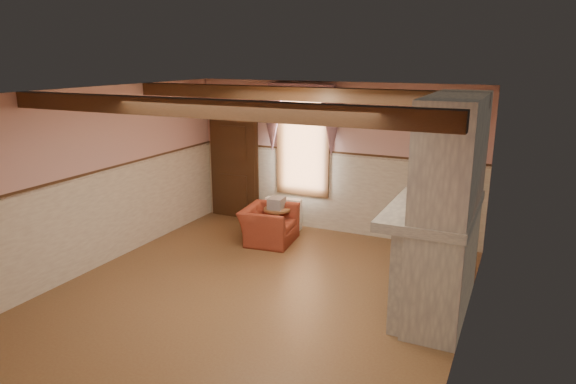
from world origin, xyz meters
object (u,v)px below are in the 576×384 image
at_px(armchair, 269,225).
at_px(oil_lamp, 440,187).
at_px(radiator, 284,213).
at_px(mantel_clock, 444,183).
at_px(bowl, 431,206).
at_px(side_table, 277,223).

bearing_deg(armchair, oil_lamp, -113.68).
height_order(radiator, mantel_clock, mantel_clock).
bearing_deg(radiator, mantel_clock, -28.78).
bearing_deg(mantel_clock, bowl, -90.00).
bearing_deg(armchair, radiator, -0.00).
bearing_deg(mantel_clock, oil_lamp, -90.00).
height_order(side_table, radiator, radiator).
relative_size(side_table, bowl, 1.45).
relative_size(side_table, oil_lamp, 1.96).
relative_size(armchair, oil_lamp, 3.51).
bearing_deg(side_table, radiator, 102.10).
bearing_deg(bowl, armchair, 152.99).
bearing_deg(oil_lamp, armchair, 162.75).
xyz_separation_m(armchair, oil_lamp, (3.04, -0.94, 1.24)).
height_order(side_table, bowl, bowl).
distance_m(side_table, mantel_clock, 3.36).
bearing_deg(oil_lamp, mantel_clock, 90.00).
xyz_separation_m(side_table, oil_lamp, (3.02, -1.23, 1.29)).
distance_m(bowl, oil_lamp, 0.61).
height_order(armchair, mantel_clock, mantel_clock).
relative_size(bowl, mantel_clock, 1.58).
distance_m(side_table, oil_lamp, 3.50).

